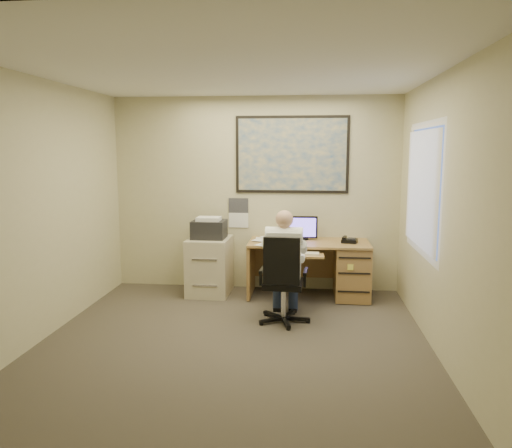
# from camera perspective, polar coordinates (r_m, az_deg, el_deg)

# --- Properties ---
(room_shell) EXTENTS (4.00, 4.50, 2.70)m
(room_shell) POSITION_cam_1_polar(r_m,az_deg,el_deg) (4.81, -2.90, 1.08)
(room_shell) COLOR #3E3830
(room_shell) RESTS_ON ground
(desk) EXTENTS (1.60, 0.97, 1.07)m
(desk) POSITION_cam_1_polar(r_m,az_deg,el_deg) (6.80, 8.81, -4.61)
(desk) COLOR #A07B44
(desk) RESTS_ON ground
(world_map) EXTENTS (1.56, 0.03, 1.06)m
(world_map) POSITION_cam_1_polar(r_m,az_deg,el_deg) (6.95, 4.13, 7.91)
(world_map) COLOR #1E4C93
(world_map) RESTS_ON room_shell
(wall_calendar) EXTENTS (0.28, 0.01, 0.42)m
(wall_calendar) POSITION_cam_1_polar(r_m,az_deg,el_deg) (7.08, -2.02, 1.28)
(wall_calendar) COLOR white
(wall_calendar) RESTS_ON room_shell
(window_blinds) EXTENTS (0.06, 1.40, 1.30)m
(window_blinds) POSITION_cam_1_polar(r_m,az_deg,el_deg) (5.67, 18.56, 3.81)
(window_blinds) COLOR #F0E5CF
(window_blinds) RESTS_ON room_shell
(filing_cabinet) EXTENTS (0.57, 0.68, 1.07)m
(filing_cabinet) POSITION_cam_1_polar(r_m,az_deg,el_deg) (6.88, -5.32, -4.20)
(filing_cabinet) COLOR beige
(filing_cabinet) RESTS_ON ground
(office_chair) EXTENTS (0.65, 0.65, 1.03)m
(office_chair) POSITION_cam_1_polar(r_m,az_deg,el_deg) (5.75, 3.18, -8.39)
(office_chair) COLOR black
(office_chair) RESTS_ON ground
(person) EXTENTS (0.55, 0.77, 1.29)m
(person) POSITION_cam_1_polar(r_m,az_deg,el_deg) (5.74, 3.21, -4.85)
(person) COLOR white
(person) RESTS_ON office_chair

